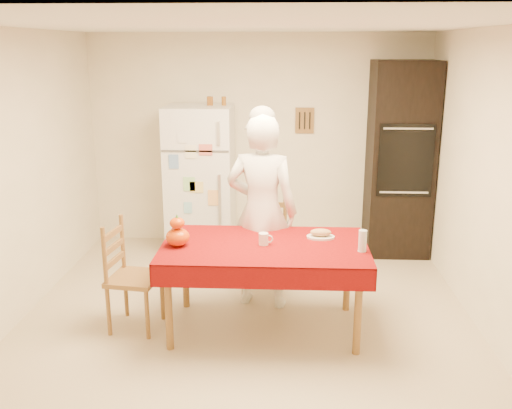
# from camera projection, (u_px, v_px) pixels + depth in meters

# --- Properties ---
(floor) EXTENTS (4.50, 4.50, 0.00)m
(floor) POSITION_uv_depth(u_px,v_px,m) (246.00, 324.00, 4.99)
(floor) COLOR #C8B590
(floor) RESTS_ON ground
(room_shell) EXTENTS (4.02, 4.52, 2.51)m
(room_shell) POSITION_uv_depth(u_px,v_px,m) (245.00, 140.00, 4.56)
(room_shell) COLOR #F5E9CE
(room_shell) RESTS_ON ground
(refrigerator) EXTENTS (0.75, 0.74, 1.70)m
(refrigerator) POSITION_uv_depth(u_px,v_px,m) (201.00, 180.00, 6.60)
(refrigerator) COLOR white
(refrigerator) RESTS_ON floor
(oven_cabinet) EXTENTS (0.70, 0.62, 2.20)m
(oven_cabinet) POSITION_uv_depth(u_px,v_px,m) (400.00, 160.00, 6.47)
(oven_cabinet) COLOR black
(oven_cabinet) RESTS_ON floor
(dining_table) EXTENTS (1.70, 1.00, 0.76)m
(dining_table) POSITION_uv_depth(u_px,v_px,m) (264.00, 252.00, 4.73)
(dining_table) COLOR brown
(dining_table) RESTS_ON floor
(chair_far) EXTENTS (0.46, 0.44, 0.95)m
(chair_far) POSITION_uv_depth(u_px,v_px,m) (265.00, 240.00, 5.60)
(chair_far) COLOR brown
(chair_far) RESTS_ON floor
(chair_left) EXTENTS (0.45, 0.47, 0.95)m
(chair_left) POSITION_uv_depth(u_px,v_px,m) (127.00, 271.00, 4.81)
(chair_left) COLOR brown
(chair_left) RESTS_ON floor
(seated_woman) EXTENTS (0.72, 0.54, 1.79)m
(seated_woman) POSITION_uv_depth(u_px,v_px,m) (262.00, 212.00, 5.16)
(seated_woman) COLOR silver
(seated_woman) RESTS_ON floor
(coffee_mug) EXTENTS (0.08, 0.08, 0.10)m
(coffee_mug) POSITION_uv_depth(u_px,v_px,m) (264.00, 239.00, 4.69)
(coffee_mug) COLOR white
(coffee_mug) RESTS_ON dining_table
(pumpkin_lower) EXTENTS (0.20, 0.20, 0.15)m
(pumpkin_lower) POSITION_uv_depth(u_px,v_px,m) (178.00, 237.00, 4.66)
(pumpkin_lower) COLOR #DC5505
(pumpkin_lower) RESTS_ON dining_table
(pumpkin_upper) EXTENTS (0.12, 0.12, 0.09)m
(pumpkin_upper) POSITION_uv_depth(u_px,v_px,m) (177.00, 223.00, 4.63)
(pumpkin_upper) COLOR #D95D05
(pumpkin_upper) RESTS_ON pumpkin_lower
(wine_glass) EXTENTS (0.07, 0.07, 0.18)m
(wine_glass) POSITION_uv_depth(u_px,v_px,m) (362.00, 241.00, 4.53)
(wine_glass) COLOR silver
(wine_glass) RESTS_ON dining_table
(bread_plate) EXTENTS (0.24, 0.24, 0.02)m
(bread_plate) POSITION_uv_depth(u_px,v_px,m) (321.00, 237.00, 4.87)
(bread_plate) COLOR silver
(bread_plate) RESTS_ON dining_table
(bread_loaf) EXTENTS (0.18, 0.10, 0.06)m
(bread_loaf) POSITION_uv_depth(u_px,v_px,m) (321.00, 232.00, 4.86)
(bread_loaf) COLOR #9C7A4D
(bread_loaf) RESTS_ON bread_plate
(spice_jar_left) EXTENTS (0.05, 0.05, 0.10)m
(spice_jar_left) POSITION_uv_depth(u_px,v_px,m) (209.00, 101.00, 6.40)
(spice_jar_left) COLOR brown
(spice_jar_left) RESTS_ON refrigerator
(spice_jar_mid) EXTENTS (0.05, 0.05, 0.10)m
(spice_jar_mid) POSITION_uv_depth(u_px,v_px,m) (211.00, 101.00, 6.40)
(spice_jar_mid) COLOR brown
(spice_jar_mid) RESTS_ON refrigerator
(spice_jar_right) EXTENTS (0.05, 0.05, 0.10)m
(spice_jar_right) POSITION_uv_depth(u_px,v_px,m) (224.00, 101.00, 6.39)
(spice_jar_right) COLOR brown
(spice_jar_right) RESTS_ON refrigerator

